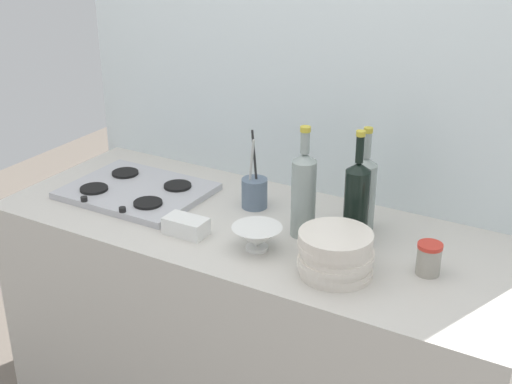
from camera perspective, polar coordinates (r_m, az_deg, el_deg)
name	(u,v)px	position (r m, az deg, el deg)	size (l,w,h in m)	color
counter_block	(256,336)	(2.56, 0.00, -11.77)	(1.80, 0.70, 0.90)	beige
backsplash_panel	(308,131)	(2.55, 4.31, 5.03)	(1.90, 0.06, 2.24)	silver
stovetop_hob	(136,191)	(2.58, -9.80, 0.07)	(0.49, 0.39, 0.04)	#B2B2B7
plate_stack	(335,253)	(2.02, 6.54, -5.03)	(0.22, 0.22, 0.13)	silver
wine_bottle_leftmost	(357,201)	(2.17, 8.25, -0.74)	(0.08, 0.08, 0.37)	black
wine_bottle_mid_left	(304,193)	(2.20, 3.92, -0.05)	(0.08, 0.08, 0.37)	gray
wine_bottle_mid_right	(364,191)	(2.28, 8.87, 0.10)	(0.07, 0.07, 0.35)	gray
mixing_bowl	(257,237)	(2.15, 0.08, -3.71)	(0.16, 0.16, 0.08)	white
butter_dish	(186,226)	(2.26, -5.76, -2.79)	(0.14, 0.08, 0.06)	white
utensil_crock	(254,192)	(2.43, -0.13, 0.00)	(0.09, 0.09, 0.28)	slate
condiment_jar_front	(429,259)	(2.08, 13.99, -5.33)	(0.07, 0.07, 0.10)	#9E998C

